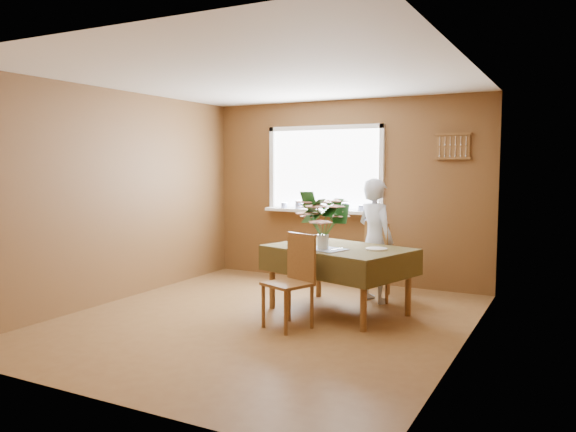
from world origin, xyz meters
The scene contains 15 objects.
floor centered at (0.00, 0.00, 0.00)m, with size 4.50×4.50×0.00m, color brown.
ceiling centered at (0.00, 0.00, 2.50)m, with size 4.50×4.50×0.00m, color white.
wall_back centered at (0.00, 2.25, 1.25)m, with size 4.00×4.00×0.00m, color brown.
wall_front centered at (0.00, -2.25, 1.25)m, with size 4.00×4.00×0.00m, color brown.
wall_left centered at (-2.00, 0.00, 1.25)m, with size 4.50×4.50×0.00m, color brown.
wall_right centered at (2.00, 0.00, 1.25)m, with size 4.50×4.50×0.00m, color brown.
window_assembly centered at (-0.30, 2.20, 1.35)m, with size 1.72×0.20×1.22m.
spoon_rack centered at (1.45, 2.22, 1.85)m, with size 0.44×0.05×0.33m.
dining_table centered at (0.56, 0.67, 0.64)m, with size 1.72×1.40×0.73m.
chair_far centered at (0.82, 1.43, 0.52)m, with size 0.55×0.55×0.95m.
chair_near centered at (0.38, -0.05, 0.51)m, with size 0.52×0.52×0.93m.
seated_woman centered at (0.76, 1.33, 0.73)m, with size 0.53×0.35×1.46m, color white.
flower_bouquet centered at (0.47, 0.45, 1.08)m, with size 0.63×0.63×0.54m.
side_plate centered at (0.98, 0.69, 0.73)m, with size 0.23×0.23×0.01m, color white.
table_knife centered at (0.62, 0.48, 0.73)m, with size 0.02×0.21×0.00m, color silver.
Camera 1 is at (2.88, -4.96, 1.62)m, focal length 35.00 mm.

